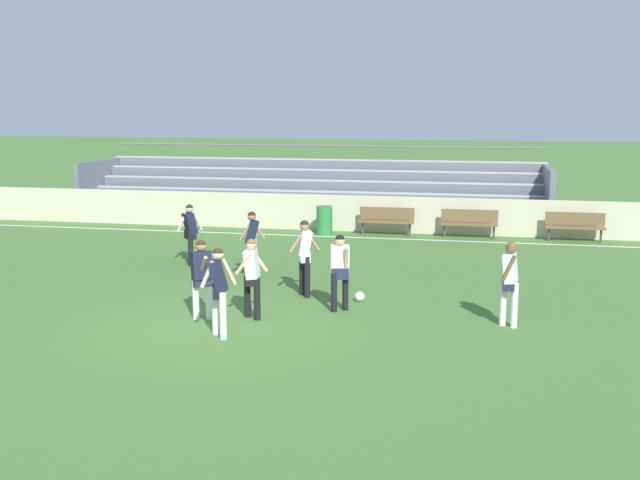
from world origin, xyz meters
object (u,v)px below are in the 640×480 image
(player_dark_wide_left, at_px, (190,229))
(soccer_ball, at_px, (360,297))
(player_dark_overlapping, at_px, (252,239))
(player_white_challenging, at_px, (510,277))
(bench_far_left, at_px, (469,221))
(bench_far_right, at_px, (386,218))
(bench_centre_sideline, at_px, (575,224))
(player_white_trailing_run, at_px, (340,266))
(trash_bin, at_px, (324,220))
(player_dark_wide_right, at_px, (218,284))
(player_white_on_ball, at_px, (252,272))
(bleacher_stand, at_px, (311,189))
(player_dark_pressing_high, at_px, (202,273))
(player_white_deep_cover, at_px, (305,251))

(player_dark_wide_left, bearing_deg, soccer_ball, -30.43)
(soccer_ball, bearing_deg, player_dark_overlapping, 151.21)
(player_white_challenging, bearing_deg, player_dark_overlapping, 154.22)
(bench_far_left, bearing_deg, player_white_challenging, -84.81)
(bench_far_right, bearing_deg, bench_centre_sideline, 0.00)
(bench_centre_sideline, relative_size, player_white_challenging, 1.08)
(bench_centre_sideline, xyz_separation_m, player_white_challenging, (-2.33, -10.06, 0.44))
(player_white_trailing_run, relative_size, soccer_ball, 7.31)
(player_white_trailing_run, distance_m, player_dark_wide_left, 6.07)
(trash_bin, height_order, player_white_trailing_run, player_white_trailing_run)
(bench_far_left, distance_m, player_white_trailing_run, 9.92)
(trash_bin, distance_m, player_white_challenging, 11.22)
(trash_bin, height_order, player_dark_overlapping, player_dark_overlapping)
(player_dark_wide_right, distance_m, player_white_challenging, 5.53)
(player_dark_wide_left, bearing_deg, player_dark_wide_right, -64.40)
(player_dark_wide_left, relative_size, player_white_on_ball, 1.00)
(bench_far_left, relative_size, player_dark_overlapping, 1.07)
(bench_far_left, distance_m, soccer_ball, 9.03)
(bleacher_stand, relative_size, trash_bin, 18.33)
(trash_bin, bearing_deg, bleacher_stand, 109.09)
(trash_bin, relative_size, player_dark_pressing_high, 0.59)
(trash_bin, height_order, player_dark_pressing_high, player_dark_pressing_high)
(bench_far_right, distance_m, player_dark_overlapping, 7.57)
(bench_far_right, bearing_deg, player_white_deep_cover, -95.37)
(player_dark_overlapping, bearing_deg, player_dark_wide_right, -80.72)
(player_dark_pressing_high, bearing_deg, player_dark_overlapping, 90.72)
(bench_far_right, height_order, player_dark_wide_right, player_dark_wide_right)
(soccer_ball, bearing_deg, player_dark_wide_right, -124.81)
(bench_far_left, relative_size, player_white_on_ball, 1.11)
(bench_far_right, distance_m, player_dark_wide_left, 7.38)
(player_white_trailing_run, xyz_separation_m, player_dark_overlapping, (-2.61, 2.44, 0.05))
(player_dark_overlapping, height_order, player_white_challenging, player_dark_overlapping)
(bench_far_right, distance_m, bench_centre_sideline, 5.91)
(player_white_deep_cover, height_order, soccer_ball, player_white_deep_cover)
(trash_bin, height_order, player_dark_wide_right, player_dark_wide_right)
(player_dark_overlapping, relative_size, soccer_ball, 7.64)
(bench_far_right, height_order, soccer_ball, bench_far_right)
(trash_bin, bearing_deg, bench_far_left, 4.17)
(player_white_trailing_run, height_order, player_white_challenging, player_white_challenging)
(player_white_trailing_run, distance_m, player_white_challenging, 3.42)
(trash_bin, height_order, soccer_ball, trash_bin)
(bench_far_left, xyz_separation_m, player_dark_overlapping, (-5.09, -7.16, 0.46))
(bleacher_stand, relative_size, player_white_trailing_run, 10.78)
(player_dark_overlapping, height_order, player_dark_wide_left, player_dark_overlapping)
(player_dark_pressing_high, bearing_deg, trash_bin, 87.95)
(player_white_deep_cover, xyz_separation_m, player_white_challenging, (4.38, -1.52, -0.04))
(player_white_deep_cover, xyz_separation_m, player_white_on_ball, (-0.62, -1.99, -0.07))
(bleacher_stand, height_order, player_white_challenging, bleacher_stand)
(bleacher_stand, xyz_separation_m, bench_far_left, (5.91, -3.24, -0.56))
(bleacher_stand, relative_size, player_white_on_ball, 10.69)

